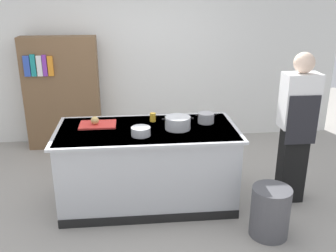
{
  "coord_description": "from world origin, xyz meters",
  "views": [
    {
      "loc": [
        -0.15,
        -3.81,
        2.3
      ],
      "look_at": [
        0.25,
        0.2,
        0.85
      ],
      "focal_mm": 39.96,
      "sensor_mm": 36.0,
      "label": 1
    }
  ],
  "objects_px": {
    "mixing_bowl": "(141,131)",
    "stock_pot": "(178,123)",
    "sauce_pan": "(206,118)",
    "trash_bin": "(270,212)",
    "juice_cup": "(153,117)",
    "bookshelf": "(62,93)",
    "person_chef": "(297,126)",
    "onion": "(95,120)"
  },
  "relations": [
    {
      "from": "mixing_bowl",
      "to": "stock_pot",
      "type": "bearing_deg",
      "value": 21.78
    },
    {
      "from": "sauce_pan",
      "to": "trash_bin",
      "type": "relative_size",
      "value": 0.48
    },
    {
      "from": "sauce_pan",
      "to": "juice_cup",
      "type": "bearing_deg",
      "value": 170.02
    },
    {
      "from": "stock_pot",
      "to": "trash_bin",
      "type": "distance_m",
      "value": 1.31
    },
    {
      "from": "sauce_pan",
      "to": "bookshelf",
      "type": "xyz_separation_m",
      "value": [
        -1.88,
        1.67,
        -0.1
      ]
    },
    {
      "from": "sauce_pan",
      "to": "mixing_bowl",
      "type": "xyz_separation_m",
      "value": [
        -0.75,
        -0.33,
        -0.01
      ]
    },
    {
      "from": "person_chef",
      "to": "bookshelf",
      "type": "xyz_separation_m",
      "value": [
        -2.84,
        1.91,
        -0.06
      ]
    },
    {
      "from": "juice_cup",
      "to": "mixing_bowl",
      "type": "bearing_deg",
      "value": -109.18
    },
    {
      "from": "stock_pot",
      "to": "trash_bin",
      "type": "bearing_deg",
      "value": -40.76
    },
    {
      "from": "onion",
      "to": "sauce_pan",
      "type": "height_order",
      "value": "sauce_pan"
    },
    {
      "from": "sauce_pan",
      "to": "juice_cup",
      "type": "relative_size",
      "value": 2.48
    },
    {
      "from": "person_chef",
      "to": "bookshelf",
      "type": "relative_size",
      "value": 1.01
    },
    {
      "from": "stock_pot",
      "to": "sauce_pan",
      "type": "bearing_deg",
      "value": 25.75
    },
    {
      "from": "mixing_bowl",
      "to": "bookshelf",
      "type": "relative_size",
      "value": 0.12
    },
    {
      "from": "stock_pot",
      "to": "juice_cup",
      "type": "xyz_separation_m",
      "value": [
        -0.25,
        0.27,
        -0.02
      ]
    },
    {
      "from": "stock_pot",
      "to": "bookshelf",
      "type": "relative_size",
      "value": 0.2
    },
    {
      "from": "stock_pot",
      "to": "bookshelf",
      "type": "height_order",
      "value": "bookshelf"
    },
    {
      "from": "stock_pot",
      "to": "person_chef",
      "type": "distance_m",
      "value": 1.31
    },
    {
      "from": "trash_bin",
      "to": "bookshelf",
      "type": "distance_m",
      "value": 3.53
    },
    {
      "from": "onion",
      "to": "sauce_pan",
      "type": "bearing_deg",
      "value": -0.71
    },
    {
      "from": "mixing_bowl",
      "to": "juice_cup",
      "type": "relative_size",
      "value": 2.01
    },
    {
      "from": "juice_cup",
      "to": "person_chef",
      "type": "bearing_deg",
      "value": -12.6
    },
    {
      "from": "mixing_bowl",
      "to": "bookshelf",
      "type": "xyz_separation_m",
      "value": [
        -1.13,
        2.0,
        -0.09
      ]
    },
    {
      "from": "trash_bin",
      "to": "person_chef",
      "type": "distance_m",
      "value": 1.03
    },
    {
      "from": "mixing_bowl",
      "to": "trash_bin",
      "type": "height_order",
      "value": "mixing_bowl"
    },
    {
      "from": "onion",
      "to": "bookshelf",
      "type": "height_order",
      "value": "bookshelf"
    },
    {
      "from": "sauce_pan",
      "to": "juice_cup",
      "type": "distance_m",
      "value": 0.61
    },
    {
      "from": "onion",
      "to": "bookshelf",
      "type": "bearing_deg",
      "value": 110.93
    },
    {
      "from": "sauce_pan",
      "to": "onion",
      "type": "bearing_deg",
      "value": 179.29
    },
    {
      "from": "sauce_pan",
      "to": "mixing_bowl",
      "type": "distance_m",
      "value": 0.82
    },
    {
      "from": "stock_pot",
      "to": "person_chef",
      "type": "relative_size",
      "value": 0.2
    },
    {
      "from": "mixing_bowl",
      "to": "bookshelf",
      "type": "bearing_deg",
      "value": 119.48
    },
    {
      "from": "onion",
      "to": "person_chef",
      "type": "distance_m",
      "value": 2.22
    },
    {
      "from": "person_chef",
      "to": "juice_cup",
      "type": "bearing_deg",
      "value": 66.93
    },
    {
      "from": "trash_bin",
      "to": "person_chef",
      "type": "height_order",
      "value": "person_chef"
    },
    {
      "from": "onion",
      "to": "juice_cup",
      "type": "height_order",
      "value": "onion"
    },
    {
      "from": "trash_bin",
      "to": "mixing_bowl",
      "type": "bearing_deg",
      "value": 155.78
    },
    {
      "from": "sauce_pan",
      "to": "trash_bin",
      "type": "bearing_deg",
      "value": -60.9
    },
    {
      "from": "trash_bin",
      "to": "person_chef",
      "type": "xyz_separation_m",
      "value": [
        0.47,
        0.64,
        0.65
      ]
    },
    {
      "from": "onion",
      "to": "sauce_pan",
      "type": "relative_size",
      "value": 0.36
    },
    {
      "from": "person_chef",
      "to": "onion",
      "type": "bearing_deg",
      "value": 72.82
    },
    {
      "from": "sauce_pan",
      "to": "juice_cup",
      "type": "height_order",
      "value": "sauce_pan"
    }
  ]
}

